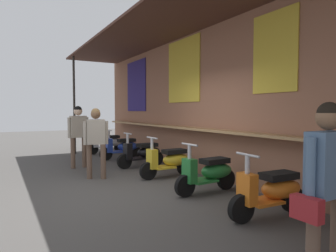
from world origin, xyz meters
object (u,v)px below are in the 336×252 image
object	(u,v)px
scooter_blue	(123,147)
shopper_browsing	(78,130)
scooter_silver	(108,143)
scooter_black	(144,153)
scooter_yellow	(170,161)
scooter_orange	(273,191)
shopper_with_handbag	(326,175)
scooter_green	(210,172)
shopper_passing	(96,136)

from	to	relation	value
scooter_blue	shopper_browsing	xyz separation A→B (m)	(0.82, -1.61, 0.66)
scooter_silver	scooter_blue	xyz separation A→B (m)	(1.49, 0.00, 0.00)
scooter_black	shopper_browsing	world-z (taller)	shopper_browsing
scooter_black	scooter_yellow	bearing A→B (deg)	86.94
scooter_blue	scooter_orange	size ratio (longest dim) A/B	1.00
scooter_blue	shopper_browsing	world-z (taller)	shopper_browsing
scooter_yellow	shopper_with_handbag	distance (m)	4.62
scooter_blue	scooter_yellow	world-z (taller)	same
scooter_silver	shopper_browsing	bearing A→B (deg)	56.67
scooter_yellow	shopper_browsing	world-z (taller)	shopper_browsing
scooter_green	scooter_yellow	bearing A→B (deg)	-92.56
scooter_silver	scooter_blue	size ratio (longest dim) A/B	1.00
scooter_yellow	scooter_blue	bearing A→B (deg)	-91.95
shopper_with_handbag	scooter_silver	bearing A→B (deg)	172.54
scooter_green	scooter_blue	bearing A→B (deg)	-92.56
scooter_blue	shopper_with_handbag	bearing A→B (deg)	81.08
scooter_silver	shopper_browsing	size ratio (longest dim) A/B	0.83
scooter_green	shopper_browsing	world-z (taller)	shopper_browsing
scooter_silver	shopper_passing	bearing A→B (deg)	69.44
scooter_silver	scooter_yellow	size ratio (longest dim) A/B	1.00
scooter_green	shopper_passing	xyz separation A→B (m)	(-2.20, -1.57, 0.60)
scooter_green	shopper_browsing	size ratio (longest dim) A/B	0.83
shopper_with_handbag	shopper_passing	distance (m)	5.18
shopper_with_handbag	scooter_orange	bearing A→B (deg)	144.44
scooter_blue	scooter_yellow	xyz separation A→B (m)	(3.05, -0.00, 0.00)
scooter_silver	scooter_blue	bearing A→B (deg)	91.51
scooter_black	scooter_yellow	world-z (taller)	same
shopper_passing	shopper_with_handbag	bearing A→B (deg)	-163.33
scooter_silver	scooter_orange	xyz separation A→B (m)	(7.57, -0.00, 0.00)
scooter_black	scooter_green	size ratio (longest dim) A/B	1.00
shopper_with_handbag	scooter_green	bearing A→B (deg)	160.31
scooter_green	shopper_browsing	bearing A→B (deg)	-69.39
scooter_orange	shopper_with_handbag	distance (m)	1.85
scooter_black	scooter_yellow	distance (m)	1.48
shopper_passing	scooter_yellow	bearing A→B (deg)	-103.12
scooter_silver	scooter_green	world-z (taller)	same
scooter_blue	scooter_silver	bearing A→B (deg)	-91.47
shopper_passing	scooter_silver	bearing A→B (deg)	-11.85
scooter_silver	scooter_yellow	world-z (taller)	same
shopper_browsing	shopper_passing	distance (m)	1.56
scooter_silver	shopper_passing	xyz separation A→B (m)	(3.86, -1.57, 0.60)
scooter_blue	scooter_green	world-z (taller)	same
scooter_silver	scooter_yellow	xyz separation A→B (m)	(4.54, -0.00, 0.00)
scooter_green	shopper_browsing	distance (m)	4.14
shopper_passing	shopper_browsing	bearing A→B (deg)	11.71
shopper_with_handbag	shopper_browsing	xyz separation A→B (m)	(-6.71, -0.62, 0.05)
shopper_with_handbag	scooter_black	bearing A→B (deg)	169.39
scooter_green	shopper_passing	world-z (taller)	shopper_passing
scooter_blue	scooter_orange	world-z (taller)	same
scooter_silver	scooter_green	bearing A→B (deg)	91.51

